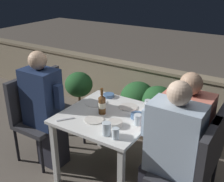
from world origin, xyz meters
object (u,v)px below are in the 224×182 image
at_px(person_navy_jumper, 45,110).
at_px(person_blue_shirt, 169,152).
at_px(chair_right_near, 193,167).
at_px(chair_left_near, 32,112).
at_px(person_coral_top, 181,137).
at_px(chair_left_far, 52,103).
at_px(chair_right_far, 203,149).
at_px(potted_plant, 79,91).
at_px(beer_bottle, 102,104).

bearing_deg(person_navy_jumper, person_blue_shirt, 0.75).
relative_size(person_navy_jumper, chair_right_near, 1.35).
distance_m(chair_left_near, person_coral_top, 1.62).
bearing_deg(chair_right_near, chair_left_far, 171.30).
bearing_deg(chair_right_far, person_coral_top, 180.00).
bearing_deg(potted_plant, chair_left_near, -83.89).
bearing_deg(chair_right_near, chair_left_near, -179.43).
bearing_deg(person_blue_shirt, chair_left_near, -179.35).
height_order(chair_right_far, person_coral_top, person_coral_top).
distance_m(chair_right_near, person_blue_shirt, 0.22).
xyz_separation_m(chair_left_near, chair_right_near, (1.80, 0.02, 0.00)).
bearing_deg(chair_left_near, chair_right_near, 0.57).
height_order(chair_left_far, person_blue_shirt, person_blue_shirt).
bearing_deg(chair_left_far, person_coral_top, 0.57).
xyz_separation_m(person_navy_jumper, person_coral_top, (1.39, 0.31, -0.02)).
xyz_separation_m(chair_left_near, potted_plant, (-0.10, 0.94, -0.12)).
height_order(chair_right_far, potted_plant, chair_right_far).
bearing_deg(person_navy_jumper, beer_bottle, 12.90).
height_order(chair_left_far, chair_right_far, same).
distance_m(chair_left_near, potted_plant, 0.96).
relative_size(person_blue_shirt, beer_bottle, 4.75).
relative_size(person_navy_jumper, person_blue_shirt, 1.02).
bearing_deg(person_blue_shirt, person_coral_top, 90.65).
relative_size(chair_left_near, person_coral_top, 0.77).
xyz_separation_m(chair_left_near, chair_left_far, (0.03, 0.29, 0.00)).
bearing_deg(chair_right_near, potted_plant, 154.06).
bearing_deg(person_blue_shirt, beer_bottle, 170.41).
distance_m(chair_right_near, potted_plant, 2.12).
xyz_separation_m(chair_left_far, beer_bottle, (0.81, -0.14, 0.25)).
distance_m(person_coral_top, potted_plant, 1.82).
distance_m(chair_right_near, chair_right_far, 0.29).
relative_size(person_navy_jumper, person_coral_top, 1.03).
xyz_separation_m(chair_left_far, chair_right_far, (1.77, 0.02, 0.00)).
relative_size(beer_bottle, potted_plant, 0.37).
relative_size(chair_left_near, chair_right_far, 1.00).
bearing_deg(beer_bottle, person_blue_shirt, -9.59).
bearing_deg(person_coral_top, beer_bottle, -167.96).
distance_m(person_blue_shirt, potted_plant, 1.94).
distance_m(person_navy_jumper, person_blue_shirt, 1.39).
xyz_separation_m(person_coral_top, beer_bottle, (-0.75, -0.16, 0.20)).
distance_m(chair_right_near, beer_bottle, 1.00).
relative_size(person_blue_shirt, person_coral_top, 1.02).
xyz_separation_m(chair_right_far, beer_bottle, (-0.96, -0.16, 0.25)).
bearing_deg(chair_left_near, chair_right_far, 9.62).
height_order(beer_bottle, potted_plant, beer_bottle).
distance_m(chair_left_near, beer_bottle, 0.89).
bearing_deg(chair_right_far, person_blue_shirt, -125.56).
xyz_separation_m(chair_left_near, beer_bottle, (0.84, 0.15, 0.25)).
bearing_deg(chair_left_near, potted_plant, 96.11).
distance_m(chair_left_near, person_navy_jumper, 0.22).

